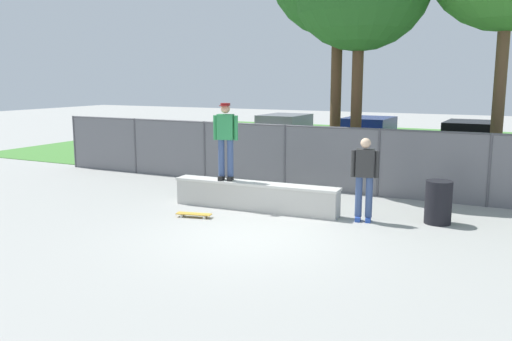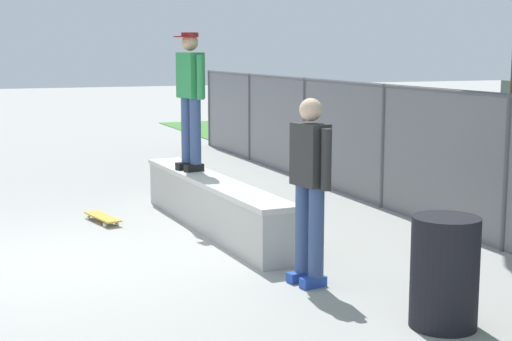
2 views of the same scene
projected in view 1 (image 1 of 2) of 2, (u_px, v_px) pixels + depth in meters
name	position (u px, v px, depth m)	size (l,w,h in m)	color
ground_plane	(253.00, 236.00, 10.44)	(80.00, 80.00, 0.00)	#9E9E99
grass_strip	(403.00, 148.00, 23.67)	(30.63, 20.00, 0.02)	#478438
concrete_ledge	(255.00, 196.00, 12.50)	(4.08, 0.66, 0.66)	#B7B5AD
skateboarder	(226.00, 137.00, 12.56)	(0.58, 0.36, 1.84)	black
skateboard	(194.00, 214.00, 11.85)	(0.82, 0.37, 0.09)	gold
chainlink_fence	(330.00, 156.00, 14.41)	(18.70, 0.07, 1.80)	#4C4C51
car_silver	(286.00, 135.00, 21.30)	(2.13, 4.26, 1.66)	#B7BABF
car_blue	(369.00, 139.00, 19.76)	(2.13, 4.26, 1.66)	#233D9E
car_black	(470.00, 145.00, 17.93)	(2.13, 4.26, 1.66)	black
bystander	(365.00, 176.00, 11.38)	(0.59, 0.33, 1.82)	#2647A5
trash_bin	(438.00, 202.00, 11.29)	(0.56, 0.56, 0.93)	black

